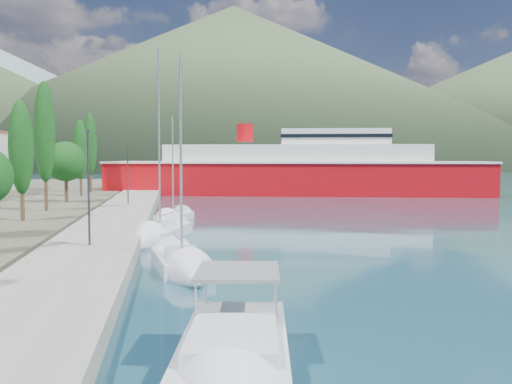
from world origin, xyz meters
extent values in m
plane|color=#1B4557|center=(0.00, 120.00, 0.00)|extent=(1400.00, 1400.00, 0.00)
cube|color=gray|center=(-9.00, 26.00, 0.40)|extent=(5.00, 88.00, 0.80)
cone|color=gray|center=(80.00, 680.00, 90.00)|extent=(760.00, 760.00, 180.00)
cone|color=#3F5133|center=(40.00, 400.00, 57.50)|extent=(480.00, 480.00, 115.00)
cylinder|color=#47301E|center=(-15.72, 26.90, 1.69)|extent=(0.30, 0.30, 1.98)
ellipsoid|color=#124213|center=(-15.72, 26.90, 6.18)|extent=(1.80, 1.80, 7.01)
cylinder|color=#47301E|center=(-15.72, 34.94, 1.96)|extent=(0.30, 0.30, 2.51)
ellipsoid|color=#124213|center=(-15.72, 34.94, 7.67)|extent=(1.80, 1.80, 8.91)
cylinder|color=#47301E|center=(-15.72, 44.61, 2.01)|extent=(0.36, 0.36, 2.62)
sphere|color=#124213|center=(-15.72, 44.61, 4.99)|extent=(4.19, 4.19, 4.19)
cylinder|color=#47301E|center=(-15.72, 54.29, 1.72)|extent=(0.30, 0.30, 2.05)
ellipsoid|color=#124213|center=(-15.72, 54.29, 6.37)|extent=(1.80, 1.80, 7.25)
cylinder|color=#47301E|center=(-15.72, 62.64, 1.88)|extent=(0.30, 0.30, 2.36)
ellipsoid|color=#124213|center=(-15.72, 62.64, 7.23)|extent=(1.80, 1.80, 8.35)
cylinder|color=#2D2D33|center=(-9.00, 13.48, 3.80)|extent=(0.12, 0.12, 6.00)
cube|color=#2D2D33|center=(-9.00, 13.73, 6.80)|extent=(0.15, 0.50, 0.12)
cylinder|color=#2D2D33|center=(-9.00, 39.83, 3.80)|extent=(0.12, 0.12, 6.00)
cube|color=#2D2D33|center=(-9.00, 40.08, 6.80)|extent=(0.15, 0.50, 0.12)
cube|color=silver|center=(-3.17, -4.23, 0.71)|extent=(3.44, 6.54, 1.04)
cube|color=black|center=(-3.17, -4.23, 0.24)|extent=(3.50, 6.63, 0.21)
cube|color=silver|center=(-3.29, -4.97, 1.38)|extent=(2.44, 3.32, 0.38)
cube|color=slate|center=(-2.90, -2.58, 2.42)|extent=(2.56, 2.90, 0.09)
cube|color=silver|center=(-4.26, 10.39, 0.25)|extent=(3.08, 5.93, 0.91)
cube|color=silver|center=(-4.21, 10.02, 0.86)|extent=(1.69, 2.44, 0.35)
cylinder|color=silver|center=(-4.21, 10.02, 5.48)|extent=(0.12, 0.12, 9.56)
cone|color=silver|center=(-3.75, 6.80, 0.25)|extent=(2.66, 2.94, 2.31)
cube|color=silver|center=(-5.34, 21.17, 0.27)|extent=(4.26, 7.23, 0.96)
cube|color=silver|center=(-5.47, 20.74, 0.91)|extent=(2.18, 3.03, 0.37)
cylinder|color=silver|center=(-5.47, 20.74, 6.63)|extent=(0.12, 0.12, 11.76)
cone|color=silver|center=(-6.56, 16.98, 0.27)|extent=(3.25, 3.74, 2.46)
cube|color=silver|center=(-4.50, 31.69, 0.23)|extent=(3.52, 5.23, 0.83)
cube|color=silver|center=(-4.60, 31.38, 0.78)|extent=(1.81, 2.23, 0.32)
cylinder|color=silver|center=(-4.60, 31.38, 4.77)|extent=(0.12, 0.12, 8.25)
cone|color=silver|center=(-5.47, 28.76, 0.23)|extent=(2.71, 2.80, 2.11)
cube|color=#B6080F|center=(13.22, 64.19, 2.06)|extent=(55.44, 23.33, 5.24)
cube|color=silver|center=(13.22, 64.19, 4.68)|extent=(55.89, 23.74, 0.28)
cube|color=silver|center=(13.22, 64.19, 5.81)|extent=(38.61, 17.63, 2.81)
cube|color=silver|center=(18.69, 62.91, 8.33)|extent=(16.39, 10.25, 2.25)
cylinder|color=#B6080F|center=(5.93, 65.90, 8.99)|extent=(2.43, 2.43, 2.62)
camera|label=1|loc=(-4.58, -17.44, 5.45)|focal=40.00mm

